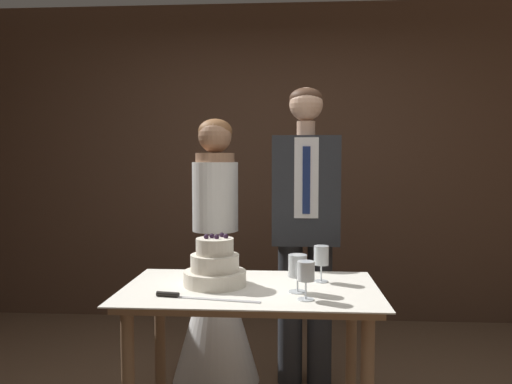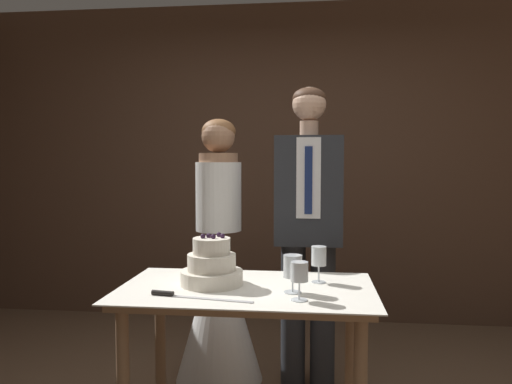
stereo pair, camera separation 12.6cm
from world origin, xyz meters
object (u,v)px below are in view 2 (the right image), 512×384
(wine_glass_near, at_px, (293,267))
(bride, at_px, (219,285))
(cake_table, at_px, (247,311))
(tiered_cake, at_px, (212,266))
(cake_knife, at_px, (182,295))
(groom, at_px, (308,222))
(wine_glass_far, at_px, (299,274))
(wine_glass_middle, at_px, (319,257))

(wine_glass_near, height_order, bride, bride)
(cake_table, bearing_deg, bride, 109.89)
(tiered_cake, bearing_deg, cake_table, -9.74)
(cake_knife, distance_m, bride, 0.98)
(wine_glass_near, bearing_deg, groom, 85.82)
(cake_table, xyz_separation_m, wine_glass_far, (0.25, -0.19, 0.23))
(tiered_cake, height_order, bride, bride)
(tiered_cake, height_order, wine_glass_middle, tiered_cake)
(groom, bearing_deg, cake_table, -109.90)
(groom, bearing_deg, wine_glass_near, -94.18)
(wine_glass_near, xyz_separation_m, groom, (0.06, 0.83, 0.10))
(cake_knife, height_order, wine_glass_far, wine_glass_far)
(cake_knife, relative_size, bride, 0.28)
(groom, bearing_deg, tiered_cake, -121.33)
(cake_table, height_order, tiered_cake, tiered_cake)
(bride, bearing_deg, wine_glass_middle, -46.29)
(cake_table, relative_size, wine_glass_far, 7.18)
(cake_table, relative_size, bride, 0.72)
(tiered_cake, height_order, wine_glass_near, tiered_cake)
(tiered_cake, bearing_deg, bride, 98.20)
(cake_table, bearing_deg, groom, 70.10)
(wine_glass_near, relative_size, wine_glass_far, 1.03)
(wine_glass_near, bearing_deg, tiered_cake, 165.34)
(wine_glass_near, xyz_separation_m, bride, (-0.49, 0.83, -0.30))
(wine_glass_middle, bearing_deg, tiered_cake, -169.03)
(bride, bearing_deg, wine_glass_near, -59.52)
(cake_knife, xyz_separation_m, bride, (-0.02, 0.96, -0.20))
(wine_glass_middle, distance_m, groom, 0.64)
(bride, bearing_deg, groom, -0.06)
(wine_glass_middle, height_order, bride, bride)
(wine_glass_near, xyz_separation_m, wine_glass_far, (0.03, -0.12, -0.00))
(cake_table, height_order, wine_glass_near, wine_glass_near)
(wine_glass_middle, xyz_separation_m, bride, (-0.61, 0.63, -0.31))
(bride, relative_size, groom, 0.90)
(cake_table, xyz_separation_m, bride, (-0.27, 0.76, -0.08))
(wine_glass_middle, relative_size, bride, 0.11)
(cake_knife, bearing_deg, groom, 70.56)
(bride, bearing_deg, cake_table, -70.11)
(tiered_cake, relative_size, wine_glass_near, 1.75)
(cake_table, height_order, bride, bride)
(groom, bearing_deg, cake_knife, -118.86)
(wine_glass_far, xyz_separation_m, bride, (-0.52, 0.95, -0.30))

